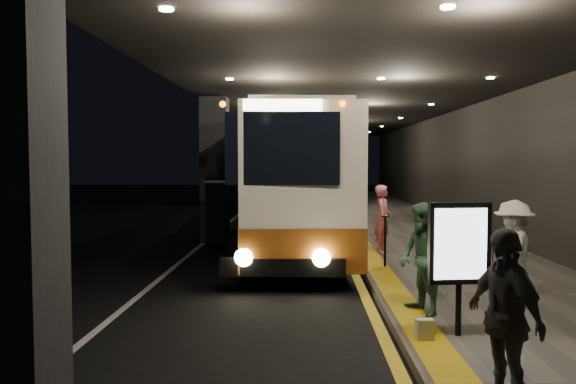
{
  "coord_description": "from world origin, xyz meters",
  "views": [
    {
      "loc": [
        1.23,
        -13.09,
        2.48
      ],
      "look_at": [
        0.83,
        0.98,
        1.7
      ],
      "focal_mm": 35.0,
      "sensor_mm": 36.0,
      "label": 1
    }
  ],
  "objects": [
    {
      "name": "canopy",
      "position": [
        2.5,
        5.0,
        4.6
      ],
      "size": [
        9.0,
        50.0,
        0.4
      ],
      "primitive_type": "cube",
      "color": "black",
      "rests_on": "support_columns"
    },
    {
      "name": "info_sign",
      "position": [
        3.3,
        -5.64,
        1.35
      ],
      "size": [
        0.85,
        0.23,
        1.78
      ],
      "rotation": [
        0.0,
        0.0,
        0.14
      ],
      "color": "black",
      "rests_on": "sidewalk"
    },
    {
      "name": "support_columns",
      "position": [
        -1.5,
        4.0,
        2.2
      ],
      "size": [
        0.8,
        24.8,
        4.4
      ],
      "color": "black",
      "rests_on": "ground"
    },
    {
      "name": "ground",
      "position": [
        0.0,
        0.0,
        0.0
      ],
      "size": [
        90.0,
        90.0,
        0.0
      ],
      "primitive_type": "plane",
      "color": "black"
    },
    {
      "name": "passenger_waiting_green",
      "position": [
        3.03,
        -4.62,
        1.0
      ],
      "size": [
        0.76,
        0.95,
        1.7
      ],
      "primitive_type": "imported",
      "rotation": [
        0.0,
        0.0,
        -1.23
      ],
      "color": "#376445",
      "rests_on": "sidewalk"
    },
    {
      "name": "sidewalk",
      "position": [
        4.75,
        5.0,
        0.07
      ],
      "size": [
        4.5,
        50.0,
        0.15
      ],
      "primitive_type": "cube",
      "color": "#514C44",
      "rests_on": "ground"
    },
    {
      "name": "terminal_wall",
      "position": [
        7.0,
        5.0,
        3.0
      ],
      "size": [
        0.1,
        50.0,
        6.0
      ],
      "primitive_type": "cube",
      "color": "black",
      "rests_on": "ground"
    },
    {
      "name": "bag_plain",
      "position": [
        2.8,
        -5.87,
        0.29
      ],
      "size": [
        0.24,
        0.16,
        0.28
      ],
      "primitive_type": "cube",
      "rotation": [
        0.0,
        0.0,
        0.13
      ],
      "color": "silver",
      "rests_on": "sidewalk"
    },
    {
      "name": "stanchion_post",
      "position": [
        3.01,
        -0.8,
        0.71
      ],
      "size": [
        0.05,
        0.05,
        1.12
      ],
      "primitive_type": "cylinder",
      "color": "black",
      "rests_on": "sidewalk"
    },
    {
      "name": "lane_line_white",
      "position": [
        -1.8,
        5.0,
        0.01
      ],
      "size": [
        0.12,
        50.0,
        0.01
      ],
      "primitive_type": "cube",
      "color": "silver",
      "rests_on": "ground"
    },
    {
      "name": "passenger_waiting_white",
      "position": [
        4.61,
        -4.03,
        1.0
      ],
      "size": [
        0.96,
        1.21,
        1.7
      ],
      "primitive_type": "imported",
      "rotation": [
        0.0,
        0.0,
        -2.04
      ],
      "color": "silver",
      "rests_on": "sidewalk"
    },
    {
      "name": "tactile_strip",
      "position": [
        2.85,
        5.0,
        0.16
      ],
      "size": [
        0.5,
        50.0,
        0.01
      ],
      "primitive_type": "cube",
      "color": "gold",
      "rests_on": "sidewalk"
    },
    {
      "name": "passenger_waiting_grey",
      "position": [
        3.11,
        -7.84,
        1.0
      ],
      "size": [
        0.81,
        1.11,
        1.71
      ],
      "primitive_type": "imported",
      "rotation": [
        0.0,
        0.0,
        -1.24
      ],
      "color": "#4A4C4F",
      "rests_on": "sidewalk"
    },
    {
      "name": "passenger_boarding",
      "position": [
        3.24,
        1.13,
        1.01
      ],
      "size": [
        0.57,
        0.72,
        1.73
      ],
      "primitive_type": "imported",
      "rotation": [
        0.0,
        0.0,
        1.29
      ],
      "color": "#C35B65",
      "rests_on": "sidewalk"
    },
    {
      "name": "coach_main",
      "position": [
        0.84,
        2.8,
        1.73
      ],
      "size": [
        3.15,
        11.67,
        3.6
      ],
      "rotation": [
        0.0,
        0.0,
        0.07
      ],
      "color": "beige",
      "rests_on": "ground"
    },
    {
      "name": "kerb_stripe_yellow",
      "position": [
        2.35,
        5.0,
        0.01
      ],
      "size": [
        0.18,
        50.0,
        0.01
      ],
      "primitive_type": "cube",
      "color": "gold",
      "rests_on": "ground"
    },
    {
      "name": "coach_second",
      "position": [
        0.89,
        16.31,
        1.64
      ],
      "size": [
        2.83,
        11.0,
        3.42
      ],
      "rotation": [
        0.0,
        0.0,
        0.05
      ],
      "color": "beige",
      "rests_on": "ground"
    },
    {
      "name": "bag_polka",
      "position": [
        3.59,
        -3.25,
        0.34
      ],
      "size": [
        0.34,
        0.2,
        0.38
      ],
      "primitive_type": "cube",
      "rotation": [
        0.0,
        0.0,
        -0.2
      ],
      "color": "black",
      "rests_on": "sidewalk"
    }
  ]
}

